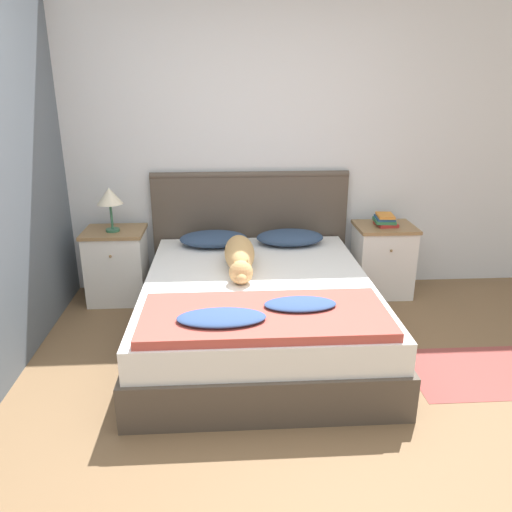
{
  "coord_description": "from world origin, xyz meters",
  "views": [
    {
      "loc": [
        -0.16,
        -2.16,
        1.79
      ],
      "look_at": [
        0.05,
        1.24,
        0.58
      ],
      "focal_mm": 35.0,
      "sensor_mm": 36.0,
      "label": 1
    }
  ],
  "objects_px": {
    "book_stack": "(385,220)",
    "dog": "(240,256)",
    "pillow_left": "(214,239)",
    "table_lamp": "(110,198)",
    "bed": "(258,311)",
    "nightstand_right": "(382,260)",
    "pillow_right": "(290,237)",
    "nightstand_left": "(117,265)"
  },
  "relations": [
    {
      "from": "bed",
      "to": "pillow_left",
      "type": "bearing_deg",
      "value": 112.75
    },
    {
      "from": "pillow_left",
      "to": "nightstand_right",
      "type": "bearing_deg",
      "value": 0.93
    },
    {
      "from": "nightstand_right",
      "to": "pillow_right",
      "type": "relative_size",
      "value": 1.1
    },
    {
      "from": "bed",
      "to": "pillow_left",
      "type": "distance_m",
      "value": 0.88
    },
    {
      "from": "pillow_right",
      "to": "nightstand_left",
      "type": "bearing_deg",
      "value": 179.07
    },
    {
      "from": "dog",
      "to": "bed",
      "type": "bearing_deg",
      "value": -61.75
    },
    {
      "from": "nightstand_right",
      "to": "pillow_left",
      "type": "height_order",
      "value": "nightstand_right"
    },
    {
      "from": "nightstand_left",
      "to": "table_lamp",
      "type": "distance_m",
      "value": 0.59
    },
    {
      "from": "pillow_right",
      "to": "dog",
      "type": "height_order",
      "value": "dog"
    },
    {
      "from": "bed",
      "to": "pillow_left",
      "type": "height_order",
      "value": "pillow_left"
    },
    {
      "from": "pillow_left",
      "to": "dog",
      "type": "relative_size",
      "value": 0.68
    },
    {
      "from": "bed",
      "to": "pillow_right",
      "type": "bearing_deg",
      "value": 67.25
    },
    {
      "from": "dog",
      "to": "book_stack",
      "type": "height_order",
      "value": "book_stack"
    },
    {
      "from": "nightstand_right",
      "to": "table_lamp",
      "type": "distance_m",
      "value": 2.35
    },
    {
      "from": "book_stack",
      "to": "dog",
      "type": "bearing_deg",
      "value": -155.36
    },
    {
      "from": "table_lamp",
      "to": "book_stack",
      "type": "bearing_deg",
      "value": 0.87
    },
    {
      "from": "nightstand_left",
      "to": "dog",
      "type": "xyz_separation_m",
      "value": [
        1.02,
        -0.57,
        0.26
      ]
    },
    {
      "from": "bed",
      "to": "book_stack",
      "type": "height_order",
      "value": "book_stack"
    },
    {
      "from": "pillow_left",
      "to": "book_stack",
      "type": "bearing_deg",
      "value": 1.12
    },
    {
      "from": "nightstand_left",
      "to": "pillow_right",
      "type": "distance_m",
      "value": 1.47
    },
    {
      "from": "nightstand_right",
      "to": "book_stack",
      "type": "xyz_separation_m",
      "value": [
        -0.01,
        0.0,
        0.35
      ]
    },
    {
      "from": "book_stack",
      "to": "pillow_left",
      "type": "bearing_deg",
      "value": -178.88
    },
    {
      "from": "nightstand_right",
      "to": "dog",
      "type": "bearing_deg",
      "value": -155.64
    },
    {
      "from": "bed",
      "to": "table_lamp",
      "type": "relative_size",
      "value": 5.5
    },
    {
      "from": "pillow_left",
      "to": "table_lamp",
      "type": "relative_size",
      "value": 1.56
    },
    {
      "from": "bed",
      "to": "table_lamp",
      "type": "distance_m",
      "value": 1.52
    },
    {
      "from": "nightstand_left",
      "to": "book_stack",
      "type": "relative_size",
      "value": 2.85
    },
    {
      "from": "nightstand_left",
      "to": "bed",
      "type": "bearing_deg",
      "value": -34.67
    },
    {
      "from": "nightstand_left",
      "to": "pillow_right",
      "type": "height_order",
      "value": "nightstand_left"
    },
    {
      "from": "pillow_left",
      "to": "table_lamp",
      "type": "xyz_separation_m",
      "value": [
        -0.82,
        -0.01,
        0.36
      ]
    },
    {
      "from": "bed",
      "to": "nightstand_right",
      "type": "distance_m",
      "value": 1.38
    },
    {
      "from": "pillow_left",
      "to": "pillow_right",
      "type": "distance_m",
      "value": 0.64
    },
    {
      "from": "bed",
      "to": "dog",
      "type": "distance_m",
      "value": 0.42
    },
    {
      "from": "table_lamp",
      "to": "nightstand_left",
      "type": "bearing_deg",
      "value": 90.0
    },
    {
      "from": "nightstand_right",
      "to": "dog",
      "type": "xyz_separation_m",
      "value": [
        -1.25,
        -0.57,
        0.26
      ]
    },
    {
      "from": "nightstand_right",
      "to": "pillow_right",
      "type": "xyz_separation_m",
      "value": [
        -0.82,
        -0.02,
        0.22
      ]
    },
    {
      "from": "nightstand_right",
      "to": "book_stack",
      "type": "relative_size",
      "value": 2.85
    },
    {
      "from": "pillow_right",
      "to": "book_stack",
      "type": "relative_size",
      "value": 2.58
    },
    {
      "from": "pillow_right",
      "to": "dog",
      "type": "bearing_deg",
      "value": -128.78
    },
    {
      "from": "book_stack",
      "to": "table_lamp",
      "type": "distance_m",
      "value": 2.28
    },
    {
      "from": "nightstand_left",
      "to": "dog",
      "type": "distance_m",
      "value": 1.19
    },
    {
      "from": "nightstand_right",
      "to": "table_lamp",
      "type": "bearing_deg",
      "value": -179.25
    }
  ]
}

